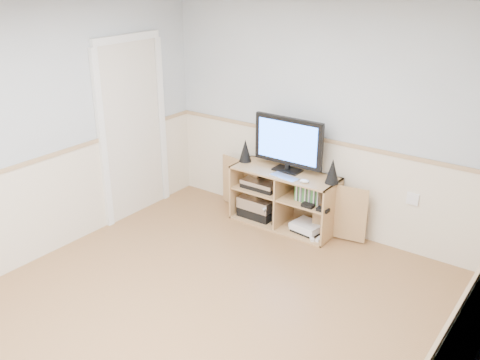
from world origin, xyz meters
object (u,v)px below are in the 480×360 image
object	(u,v)px
media_cabinet	(287,197)
monitor	(288,143)
keyboard	(284,177)
game_consoles	(307,227)

from	to	relation	value
media_cabinet	monitor	bearing A→B (deg)	-90.00
media_cabinet	keyboard	distance (m)	0.39
media_cabinet	game_consoles	size ratio (longest dim) A/B	4.15
keyboard	media_cabinet	bearing A→B (deg)	121.66
media_cabinet	game_consoles	bearing A→B (deg)	-12.12
monitor	keyboard	bearing A→B (deg)	-67.26
keyboard	game_consoles	distance (m)	0.64
game_consoles	monitor	bearing A→B (deg)	169.00
game_consoles	media_cabinet	bearing A→B (deg)	167.88
game_consoles	keyboard	bearing A→B (deg)	-151.40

